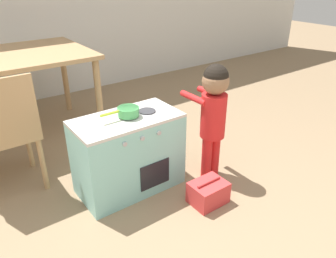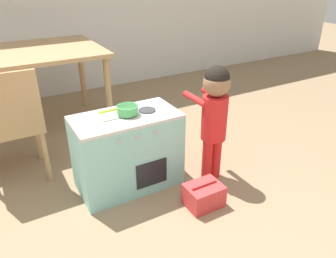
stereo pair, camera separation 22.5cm
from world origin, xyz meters
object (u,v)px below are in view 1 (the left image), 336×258
at_px(play_kitchen, 129,154).
at_px(toy_basket, 208,193).
at_px(toy_pot, 128,111).
at_px(dining_chair_near, 3,132).
at_px(child_figure, 213,106).
at_px(dining_table, 10,65).

bearing_deg(play_kitchen, toy_basket, -54.05).
xyz_separation_m(toy_pot, dining_chair_near, (-0.68, 0.43, -0.13)).
bearing_deg(dining_chair_near, child_figure, -28.15).
bearing_deg(toy_basket, dining_chair_near, 138.21).
xyz_separation_m(play_kitchen, toy_basket, (0.33, -0.45, -0.20)).
height_order(child_figure, dining_table, child_figure).
relative_size(play_kitchen, toy_pot, 2.65).
bearing_deg(toy_pot, play_kitchen, -177.92).
xyz_separation_m(toy_pot, child_figure, (0.54, -0.22, -0.02)).
bearing_deg(dining_chair_near, toy_basket, -41.79).
bearing_deg(dining_table, dining_chair_near, -108.85).
height_order(toy_pot, dining_table, dining_table).
height_order(toy_basket, dining_chair_near, dining_chair_near).
bearing_deg(toy_pot, dining_table, 108.98).
height_order(play_kitchen, child_figure, child_figure).
bearing_deg(toy_basket, play_kitchen, 125.95).
distance_m(play_kitchen, toy_pot, 0.31).
distance_m(toy_basket, dining_chair_near, 1.38).
bearing_deg(child_figure, toy_pot, 158.01).
height_order(toy_pot, toy_basket, toy_pot).
xyz_separation_m(play_kitchen, child_figure, (0.56, -0.22, 0.29)).
xyz_separation_m(play_kitchen, dining_table, (-0.40, 1.20, 0.41)).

